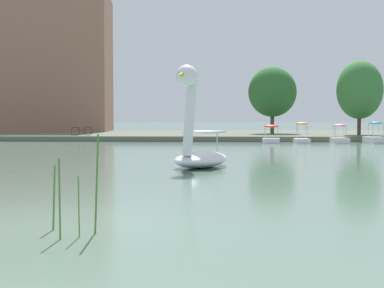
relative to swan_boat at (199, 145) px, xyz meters
The scene contains 13 objects.
ground_plane 10.22m from the swan_boat, 103.07° to the right, with size 536.88×536.88×0.00m, color #567060.
shore_bank_far 31.90m from the swan_boat, 94.14° to the left, with size 128.10×21.33×0.41m, color #5B6051.
swan_boat is the anchor object (origin of this frame).
pedal_boat_red 19.68m from the swan_boat, 76.55° to the left, with size 1.41×1.99×1.34m.
pedal_boat_orange 20.55m from the swan_boat, 70.67° to the left, with size 1.04×1.95×1.54m.
pedal_boat_pink 21.53m from the swan_boat, 63.80° to the left, with size 1.11×1.92×1.40m.
pedal_boat_teal 22.92m from the swan_boat, 58.11° to the left, with size 1.36×2.32×1.58m.
tree_sapling_by_fence 30.25m from the swan_boat, 79.00° to the left, with size 5.67×5.32×6.09m.
tree_broadleaf_right 28.65m from the swan_boat, 63.85° to the left, with size 3.88×4.14×6.19m.
person_on_path 23.81m from the swan_boat, 94.24° to the left, with size 0.31×0.31×1.76m.
bicycle_parked 24.98m from the swan_boat, 114.14° to the left, with size 1.68×0.39×0.71m.
apartment_block 43.18m from the swan_boat, 119.17° to the left, with size 19.42×9.21×14.82m, color #996B56.
reed_clump_foreground 11.31m from the swan_boat, 103.47° to the right, with size 3.14×1.08×1.56m.
Camera 1 is at (2.96, -9.01, 1.79)m, focal length 49.13 mm.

